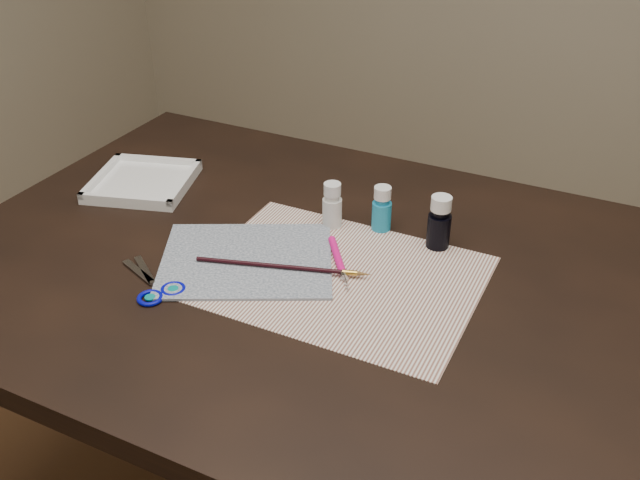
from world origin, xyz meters
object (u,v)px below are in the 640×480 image
at_px(paper, 338,277).
at_px(paint_bottle_white, 332,205).
at_px(paint_bottle_navy, 439,222).
at_px(canvas, 247,259).
at_px(paint_bottle_cyan, 382,209).
at_px(palette_tray, 143,181).
at_px(scissors, 145,280).

bearing_deg(paper, paint_bottle_white, 118.93).
bearing_deg(paint_bottle_navy, canvas, -145.68).
bearing_deg(paint_bottle_white, paint_bottle_navy, 4.80).
bearing_deg(paint_bottle_navy, paper, -125.75).
distance_m(paper, paint_bottle_white, 0.17).
bearing_deg(paint_bottle_cyan, canvas, -129.50).
xyz_separation_m(paint_bottle_white, paint_bottle_cyan, (0.09, 0.03, -0.00)).
height_order(paint_bottle_navy, palette_tray, paint_bottle_navy).
relative_size(canvas, paint_bottle_white, 3.30).
distance_m(canvas, paint_bottle_white, 0.19).
relative_size(paint_bottle_cyan, palette_tray, 0.45).
bearing_deg(scissors, paint_bottle_white, -101.58).
height_order(paper, palette_tray, palette_tray).
xyz_separation_m(scissors, palette_tray, (-0.22, 0.27, 0.01)).
height_order(paper, paint_bottle_navy, paint_bottle_navy).
bearing_deg(paper, paint_bottle_cyan, 88.27).
height_order(canvas, palette_tray, palette_tray).
xyz_separation_m(canvas, palette_tray, (-0.33, 0.15, 0.01)).
height_order(scissors, palette_tray, palette_tray).
bearing_deg(paint_bottle_navy, paint_bottle_white, -175.20).
height_order(paper, scissors, scissors).
distance_m(paint_bottle_white, paint_bottle_navy, 0.20).
relative_size(canvas, palette_tray, 1.51).
distance_m(paint_bottle_white, palette_tray, 0.41).
bearing_deg(scissors, canvas, -111.14).
relative_size(canvas, scissors, 1.77).
distance_m(paper, paint_bottle_navy, 0.20).
bearing_deg(paint_bottle_cyan, paper, -91.73).
distance_m(paint_bottle_cyan, palette_tray, 0.50).
distance_m(paint_bottle_white, scissors, 0.36).
distance_m(paint_bottle_white, paint_bottle_cyan, 0.09).
bearing_deg(canvas, paint_bottle_cyan, 50.50).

